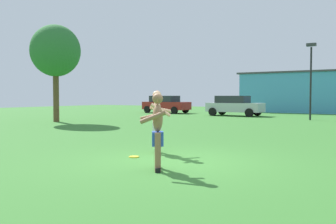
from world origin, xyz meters
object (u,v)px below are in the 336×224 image
player_with_cap (157,118)px  car_silver_near_post (234,105)px  frisbee (134,157)px  player_in_blue (157,130)px  lamp_post (311,72)px  car_red_far_end (166,104)px  tree_left_field (55,51)px

player_with_cap → car_silver_near_post: 19.64m
frisbee → player_in_blue: bearing=-34.7°
player_in_blue → lamp_post: bearing=92.8°
frisbee → car_red_far_end: car_red_far_end is taller
car_silver_near_post → lamp_post: 6.84m
player_in_blue → lamp_post: (-0.90, 18.69, 2.25)m
player_in_blue → player_with_cap: bearing=125.0°
car_silver_near_post → tree_left_field: 14.15m
frisbee → car_silver_near_post: bearing=105.9°
car_silver_near_post → car_red_far_end: (-7.14, 0.99, 0.00)m
player_in_blue → car_red_far_end: 25.90m
frisbee → car_red_far_end: (-12.74, 20.69, 0.81)m
car_red_far_end → lamp_post: lamp_post is taller
car_red_far_end → car_silver_near_post: bearing=-7.9°
player_in_blue → tree_left_field: bearing=147.6°
frisbee → lamp_post: bearing=88.3°
player_in_blue → lamp_post: lamp_post is taller
player_in_blue → car_silver_near_post: size_ratio=0.38×
player_in_blue → lamp_post: 18.85m
frisbee → lamp_post: 17.98m
player_with_cap → car_red_far_end: 23.59m
car_silver_near_post → car_red_far_end: same height
frisbee → tree_left_field: bearing=147.8°
player_with_cap → car_silver_near_post: player_with_cap is taller
frisbee → car_silver_near_post: 20.50m
frisbee → tree_left_field: (-12.01, 7.56, 4.25)m
car_red_far_end → lamp_post: size_ratio=0.87×
frisbee → lamp_post: size_ratio=0.05×
player_with_cap → lamp_post: size_ratio=0.35×
player_with_cap → car_silver_near_post: size_ratio=0.40×
player_with_cap → player_in_blue: bearing=-55.0°
frisbee → tree_left_field: tree_left_field is taller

